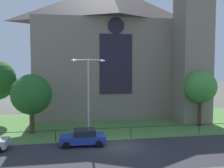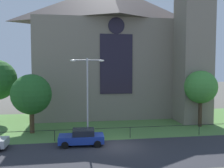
# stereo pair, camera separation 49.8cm
# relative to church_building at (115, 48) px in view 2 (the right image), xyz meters

# --- Properties ---
(ground) EXTENTS (160.00, 160.00, 0.00)m
(ground) POSITION_rel_church_building_xyz_m (-2.50, -6.32, -10.27)
(ground) COLOR #56544C
(road_asphalt) EXTENTS (120.00, 8.00, 0.01)m
(road_asphalt) POSITION_rel_church_building_xyz_m (-2.50, -18.32, -10.27)
(road_asphalt) COLOR #2D2D33
(road_asphalt) RESTS_ON ground
(grass_verge) EXTENTS (120.00, 20.00, 0.01)m
(grass_verge) POSITION_rel_church_building_xyz_m (-2.50, -8.32, -10.27)
(grass_verge) COLOR #517F3D
(grass_verge) RESTS_ON ground
(church_building) EXTENTS (23.20, 16.20, 26.00)m
(church_building) POSITION_rel_church_building_xyz_m (0.00, 0.00, 0.00)
(church_building) COLOR gray
(church_building) RESTS_ON ground
(iron_railing) EXTENTS (30.63, 0.07, 1.13)m
(iron_railing) POSITION_rel_church_building_xyz_m (-0.77, -13.82, -9.30)
(iron_railing) COLOR black
(iron_railing) RESTS_ON ground
(tree_right_near) EXTENTS (4.00, 4.00, 6.89)m
(tree_right_near) POSITION_rel_church_building_xyz_m (8.91, -10.16, -5.42)
(tree_right_near) COLOR #423021
(tree_right_near) RESTS_ON ground
(tree_left_near) EXTENTS (4.44, 4.44, 6.55)m
(tree_left_near) POSITION_rel_church_building_xyz_m (-11.11, -10.21, -5.96)
(tree_left_near) COLOR #4C3823
(tree_left_near) RESTS_ON ground
(streetlamp_near) EXTENTS (3.37, 0.26, 8.21)m
(streetlamp_near) POSITION_rel_church_building_xyz_m (-5.16, -13.92, -5.05)
(streetlamp_near) COLOR #B2B2B7
(streetlamp_near) RESTS_ON ground
(parked_car_blue) EXTENTS (4.26, 2.15, 1.51)m
(parked_car_blue) POSITION_rel_church_building_xyz_m (-5.81, -15.48, -9.53)
(parked_car_blue) COLOR #1E3899
(parked_car_blue) RESTS_ON ground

